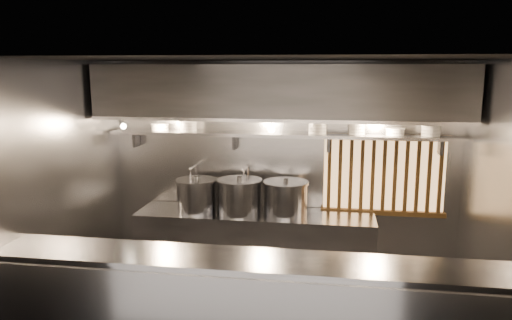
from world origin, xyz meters
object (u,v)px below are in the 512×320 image
(heat_lamp, at_px, (122,121))
(stock_pot_mid, at_px, (239,196))
(pendant_bulb, at_px, (272,129))
(stock_pot_left, at_px, (197,195))
(stock_pot_right, at_px, (286,198))

(heat_lamp, bearing_deg, stock_pot_mid, 9.67)
(pendant_bulb, bearing_deg, stock_pot_mid, -164.24)
(heat_lamp, relative_size, pendant_bulb, 1.87)
(stock_pot_left, bearing_deg, pendant_bulb, 5.94)
(pendant_bulb, xyz_separation_m, stock_pot_mid, (-0.39, -0.11, -0.84))
(stock_pot_left, distance_m, stock_pot_right, 1.14)
(pendant_bulb, bearing_deg, stock_pot_left, -174.06)
(stock_pot_mid, distance_m, stock_pot_right, 0.58)
(stock_pot_mid, height_order, stock_pot_right, stock_pot_mid)
(stock_pot_left, relative_size, stock_pot_right, 0.97)
(stock_pot_left, xyz_separation_m, stock_pot_mid, (0.56, -0.01, 0.01))
(heat_lamp, xyz_separation_m, stock_pot_right, (1.99, 0.29, -0.95))
(pendant_bulb, xyz_separation_m, stock_pot_right, (0.19, -0.06, -0.85))
(stock_pot_left, height_order, stock_pot_right, stock_pot_right)
(stock_pot_left, bearing_deg, heat_lamp, -163.56)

